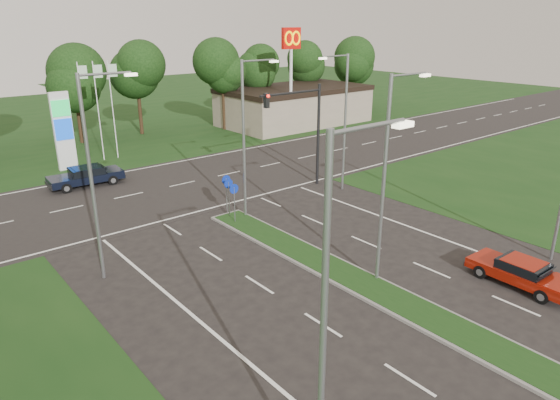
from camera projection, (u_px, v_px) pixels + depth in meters
ground at (494, 352)px, 17.42m from camera, size 160.00×160.00×0.00m
verge_far at (42, 122)px, 57.43m from camera, size 160.00×50.00×0.02m
cross_road at (170, 187)px, 34.88m from camera, size 160.00×12.00×0.02m
median_kerb at (402, 304)px, 20.31m from camera, size 2.00×26.00×0.12m
commercial_building at (295, 106)px, 56.09m from camera, size 16.00×9.00×4.00m
streetlight_median_near at (388, 170)px, 20.67m from camera, size 2.53×0.22×9.00m
streetlight_median_far at (246, 132)px, 27.95m from camera, size 2.53×0.22×9.00m
streetlight_left_near at (331, 307)px, 10.75m from camera, size 2.53×0.22×9.00m
streetlight_left_far at (95, 168)px, 20.93m from camera, size 2.53×0.22×9.00m
streetlight_right_far at (343, 116)px, 32.61m from camera, size 2.53×0.22×9.00m
traffic_signal at (304, 121)px, 33.25m from camera, size 5.10×0.42×7.00m
median_signs at (230, 190)px, 28.77m from camera, size 1.16×1.76×2.38m
gas_pylon at (66, 129)px, 38.12m from camera, size 5.80×1.26×8.00m
mcdonalds_sign at (291, 53)px, 48.75m from camera, size 2.20×0.47×10.40m
treeline_far at (80, 70)px, 44.23m from camera, size 6.00×6.00×9.90m
red_sedan at (521, 272)px, 21.70m from camera, size 1.85×4.31×1.17m
navy_sedan at (86, 176)px, 34.91m from camera, size 5.01×2.30×1.35m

